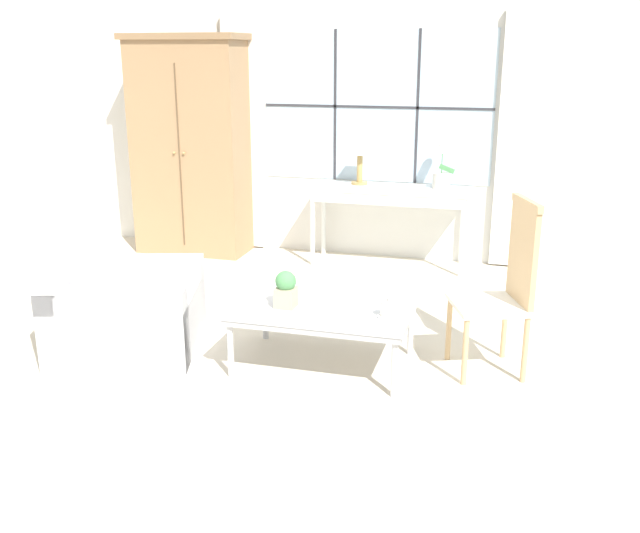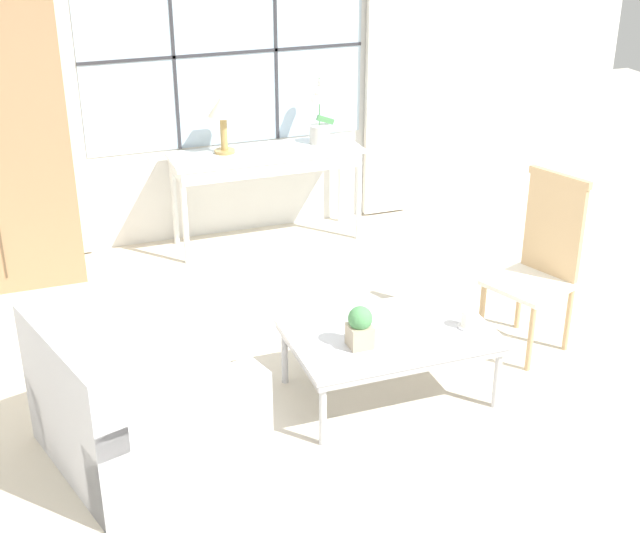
{
  "view_description": "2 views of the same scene",
  "coord_description": "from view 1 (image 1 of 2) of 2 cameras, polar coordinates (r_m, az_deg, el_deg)",
  "views": [
    {
      "loc": [
        1.34,
        -3.86,
        1.99
      ],
      "look_at": [
        0.19,
        0.29,
        0.68
      ],
      "focal_mm": 40.0,
      "sensor_mm": 36.0,
      "label": 1
    },
    {
      "loc": [
        -1.65,
        -3.69,
        2.88
      ],
      "look_at": [
        -0.12,
        0.56,
        0.76
      ],
      "focal_mm": 50.0,
      "sensor_mm": 36.0,
      "label": 2
    }
  ],
  "objects": [
    {
      "name": "pillar_candle",
      "position": [
        4.38,
        5.4,
        -3.48
      ],
      "size": [
        0.12,
        0.12,
        0.12
      ],
      "color": "silver",
      "rests_on": "coffee_table"
    },
    {
      "name": "wall_back_windowed",
      "position": [
        7.04,
        4.53,
        11.91
      ],
      "size": [
        7.2,
        0.14,
        2.8
      ],
      "color": "silver",
      "rests_on": "ground_plane"
    },
    {
      "name": "table_lamp",
      "position": [
        6.84,
        3.23,
        9.34
      ],
      "size": [
        0.23,
        0.23,
        0.45
      ],
      "color": "#9E7F47",
      "rests_on": "console_table"
    },
    {
      "name": "console_table",
      "position": [
        6.78,
        5.63,
        5.65
      ],
      "size": [
        1.49,
        0.48,
        0.76
      ],
      "color": "silver",
      "rests_on": "ground_plane"
    },
    {
      "name": "potted_orchid",
      "position": [
        6.73,
        9.72,
        7.83
      ],
      "size": [
        0.21,
        0.16,
        0.53
      ],
      "color": "#BCB7AD",
      "rests_on": "console_table"
    },
    {
      "name": "potted_plant_small",
      "position": [
        4.52,
        -2.76,
        -1.79
      ],
      "size": [
        0.13,
        0.13,
        0.24
      ],
      "color": "tan",
      "rests_on": "coffee_table"
    },
    {
      "name": "coffee_table",
      "position": [
        4.61,
        0.31,
        -3.56
      ],
      "size": [
        1.14,
        0.75,
        0.42
      ],
      "color": "#BCBCC1",
      "rests_on": "ground_plane"
    },
    {
      "name": "armoire",
      "position": [
        7.32,
        -10.28,
        9.48
      ],
      "size": [
        1.18,
        0.59,
        2.15
      ],
      "color": "#93704C",
      "rests_on": "ground_plane"
    },
    {
      "name": "armchair_upholstered",
      "position": [
        5.13,
        -15.51,
        -3.42
      ],
      "size": [
        1.16,
        1.17,
        0.81
      ],
      "color": "#B2B2B7",
      "rests_on": "ground_plane"
    },
    {
      "name": "side_chair_wooden",
      "position": [
        4.61,
        14.73,
        -1.03
      ],
      "size": [
        0.57,
        0.57,
        1.13
      ],
      "color": "white",
      "rests_on": "ground_plane"
    },
    {
      "name": "ground_plane",
      "position": [
        4.54,
        -3.34,
        -9.11
      ],
      "size": [
        14.0,
        14.0,
        0.0
      ],
      "primitive_type": "plane",
      "color": "beige"
    }
  ]
}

